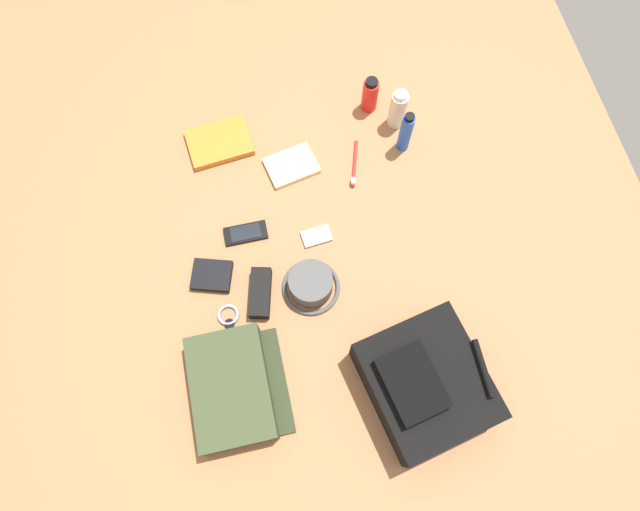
{
  "coord_description": "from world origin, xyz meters",
  "views": [
    {
      "loc": [
        0.51,
        -0.11,
        1.46
      ],
      "look_at": [
        0.0,
        0.0,
        0.04
      ],
      "focal_mm": 30.04,
      "sensor_mm": 36.0,
      "label": 1
    }
  ],
  "objects_px": {
    "lotion_bottle": "(398,109)",
    "media_player": "(316,236)",
    "toothbrush": "(354,166)",
    "backpack": "(425,383)",
    "bucket_hat": "(311,284)",
    "sunglasses_case": "(260,293)",
    "sunscreen_spray": "(370,95)",
    "paperback_novel": "(219,143)",
    "notepad": "(291,166)",
    "deodorant_spray": "(406,132)",
    "toiletry_pouch": "(233,388)",
    "wristwatch": "(228,316)",
    "wallet": "(212,275)",
    "cell_phone": "(246,233)"
  },
  "relations": [
    {
      "from": "wallet",
      "to": "lotion_bottle",
      "type": "bearing_deg",
      "value": 138.05
    },
    {
      "from": "backpack",
      "to": "notepad",
      "type": "bearing_deg",
      "value": -163.78
    },
    {
      "from": "bucket_hat",
      "to": "wallet",
      "type": "relative_size",
      "value": 1.5
    },
    {
      "from": "notepad",
      "to": "paperback_novel",
      "type": "bearing_deg",
      "value": -133.61
    },
    {
      "from": "deodorant_spray",
      "to": "paperback_novel",
      "type": "xyz_separation_m",
      "value": [
        -0.12,
        -0.56,
        -0.07
      ]
    },
    {
      "from": "sunglasses_case",
      "to": "paperback_novel",
      "type": "bearing_deg",
      "value": -161.86
    },
    {
      "from": "deodorant_spray",
      "to": "backpack",
      "type": "bearing_deg",
      "value": -11.21
    },
    {
      "from": "bucket_hat",
      "to": "cell_phone",
      "type": "relative_size",
      "value": 1.31
    },
    {
      "from": "toiletry_pouch",
      "to": "paperback_novel",
      "type": "distance_m",
      "value": 0.76
    },
    {
      "from": "bucket_hat",
      "to": "cell_phone",
      "type": "height_order",
      "value": "bucket_hat"
    },
    {
      "from": "sunscreen_spray",
      "to": "notepad",
      "type": "relative_size",
      "value": 0.86
    },
    {
      "from": "cell_phone",
      "to": "sunscreen_spray",
      "type": "bearing_deg",
      "value": 127.94
    },
    {
      "from": "cell_phone",
      "to": "media_player",
      "type": "distance_m",
      "value": 0.21
    },
    {
      "from": "media_player",
      "to": "notepad",
      "type": "height_order",
      "value": "notepad"
    },
    {
      "from": "media_player",
      "to": "sunglasses_case",
      "type": "relative_size",
      "value": 0.64
    },
    {
      "from": "lotion_bottle",
      "to": "sunscreen_spray",
      "type": "bearing_deg",
      "value": -137.53
    },
    {
      "from": "deodorant_spray",
      "to": "sunglasses_case",
      "type": "bearing_deg",
      "value": -53.14
    },
    {
      "from": "toiletry_pouch",
      "to": "wallet",
      "type": "distance_m",
      "value": 0.33
    },
    {
      "from": "lotion_bottle",
      "to": "notepad",
      "type": "distance_m",
      "value": 0.37
    },
    {
      "from": "backpack",
      "to": "notepad",
      "type": "xyz_separation_m",
      "value": [
        -0.72,
        -0.21,
        -0.06
      ]
    },
    {
      "from": "media_player",
      "to": "wallet",
      "type": "bearing_deg",
      "value": -79.43
    },
    {
      "from": "notepad",
      "to": "deodorant_spray",
      "type": "bearing_deg",
      "value": 78.06
    },
    {
      "from": "wristwatch",
      "to": "paperback_novel",
      "type": "bearing_deg",
      "value": 174.25
    },
    {
      "from": "toiletry_pouch",
      "to": "deodorant_spray",
      "type": "height_order",
      "value": "deodorant_spray"
    },
    {
      "from": "bucket_hat",
      "to": "sunglasses_case",
      "type": "xyz_separation_m",
      "value": [
        -0.01,
        -0.14,
        -0.01
      ]
    },
    {
      "from": "lotion_bottle",
      "to": "paperback_novel",
      "type": "height_order",
      "value": "lotion_bottle"
    },
    {
      "from": "bucket_hat",
      "to": "toothbrush",
      "type": "bearing_deg",
      "value": 149.28
    },
    {
      "from": "sunscreen_spray",
      "to": "media_player",
      "type": "xyz_separation_m",
      "value": [
        0.41,
        -0.26,
        -0.06
      ]
    },
    {
      "from": "toiletry_pouch",
      "to": "cell_phone",
      "type": "xyz_separation_m",
      "value": [
        -0.44,
        0.1,
        -0.03
      ]
    },
    {
      "from": "cell_phone",
      "to": "backpack",
      "type": "bearing_deg",
      "value": 35.93
    },
    {
      "from": "cell_phone",
      "to": "sunglasses_case",
      "type": "relative_size",
      "value": 0.9
    },
    {
      "from": "lotion_bottle",
      "to": "sunglasses_case",
      "type": "height_order",
      "value": "lotion_bottle"
    },
    {
      "from": "lotion_bottle",
      "to": "media_player",
      "type": "relative_size",
      "value": 1.64
    },
    {
      "from": "toothbrush",
      "to": "backpack",
      "type": "bearing_deg",
      "value": 1.74
    },
    {
      "from": "deodorant_spray",
      "to": "cell_phone",
      "type": "relative_size",
      "value": 1.28
    },
    {
      "from": "deodorant_spray",
      "to": "wristwatch",
      "type": "distance_m",
      "value": 0.75
    },
    {
      "from": "deodorant_spray",
      "to": "media_player",
      "type": "bearing_deg",
      "value": -53.06
    },
    {
      "from": "toiletry_pouch",
      "to": "deodorant_spray",
      "type": "xyz_separation_m",
      "value": [
        -0.63,
        0.63,
        0.04
      ]
    },
    {
      "from": "backpack",
      "to": "paperback_novel",
      "type": "bearing_deg",
      "value": -153.9
    },
    {
      "from": "sunscreen_spray",
      "to": "lotion_bottle",
      "type": "distance_m",
      "value": 0.1
    },
    {
      "from": "sunscreen_spray",
      "to": "sunglasses_case",
      "type": "bearing_deg",
      "value": -39.07
    },
    {
      "from": "sunscreen_spray",
      "to": "media_player",
      "type": "bearing_deg",
      "value": -32.18
    },
    {
      "from": "toiletry_pouch",
      "to": "media_player",
      "type": "relative_size",
      "value": 3.32
    },
    {
      "from": "wristwatch",
      "to": "notepad",
      "type": "distance_m",
      "value": 0.5
    },
    {
      "from": "wristwatch",
      "to": "wallet",
      "type": "height_order",
      "value": "wallet"
    },
    {
      "from": "sunscreen_spray",
      "to": "wallet",
      "type": "xyz_separation_m",
      "value": [
        0.47,
        -0.57,
        -0.05
      ]
    },
    {
      "from": "lotion_bottle",
      "to": "deodorant_spray",
      "type": "bearing_deg",
      "value": -0.22
    },
    {
      "from": "cell_phone",
      "to": "media_player",
      "type": "height_order",
      "value": "cell_phone"
    },
    {
      "from": "sunscreen_spray",
      "to": "bucket_hat",
      "type": "bearing_deg",
      "value": -28.59
    },
    {
      "from": "paperback_novel",
      "to": "notepad",
      "type": "distance_m",
      "value": 0.24
    }
  ]
}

